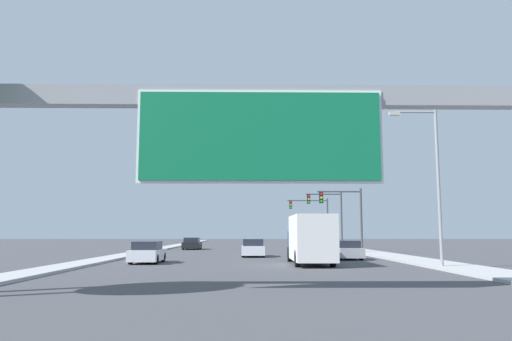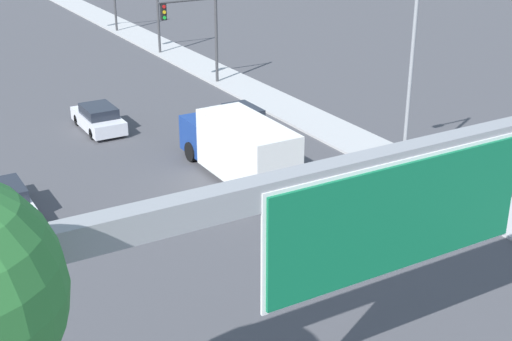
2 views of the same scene
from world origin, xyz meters
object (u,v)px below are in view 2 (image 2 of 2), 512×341
sign_gantry (397,198)px  truck_box_primary (239,148)px  car_mid_right (4,200)px  street_lamp_right (406,69)px  traffic_light_near_intersection (198,26)px  car_near_center (242,118)px  car_near_right (98,118)px

sign_gantry → truck_box_primary: sign_gantry is taller
sign_gantry → car_mid_right: bearing=113.2°
truck_box_primary → street_lamp_right: size_ratio=0.90×
car_mid_right → traffic_light_near_intersection: traffic_light_near_intersection is taller
sign_gantry → truck_box_primary: size_ratio=2.51×
sign_gantry → car_mid_right: 18.50m
car_near_center → truck_box_primary: 7.05m
traffic_light_near_intersection → street_lamp_right: bearing=-86.7°
car_mid_right → car_near_center: car_mid_right is taller
truck_box_primary → street_lamp_right: bearing=-29.9°
car_mid_right → street_lamp_right: size_ratio=0.48×
car_near_center → traffic_light_near_intersection: (1.93, 9.29, 3.46)m
car_near_center → car_near_right: bearing=150.1°
truck_box_primary → traffic_light_near_intersection: size_ratio=1.32×
street_lamp_right → sign_gantry: bearing=-132.2°
car_mid_right → car_near_center: (14.00, 4.46, -0.01)m
street_lamp_right → car_mid_right: bearing=162.6°
car_mid_right → car_near_right: bearing=50.5°
car_near_right → street_lamp_right: street_lamp_right is taller
car_near_right → sign_gantry: bearing=-90.0°
sign_gantry → car_near_right: 25.35m
car_near_right → car_mid_right: car_near_right is taller
traffic_light_near_intersection → street_lamp_right: size_ratio=0.68×
truck_box_primary → traffic_light_near_intersection: bearing=70.5°
traffic_light_near_intersection → sign_gantry: bearing=-106.5°
traffic_light_near_intersection → car_mid_right: bearing=-139.2°
car_mid_right → sign_gantry: bearing=-66.8°
car_near_right → car_near_center: 8.07m
truck_box_primary → street_lamp_right: (6.52, -3.74, 3.76)m
car_near_right → car_mid_right: (-7.00, -8.48, -0.01)m
car_near_right → traffic_light_near_intersection: size_ratio=0.72×
sign_gantry → street_lamp_right: (10.02, 11.04, -0.37)m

